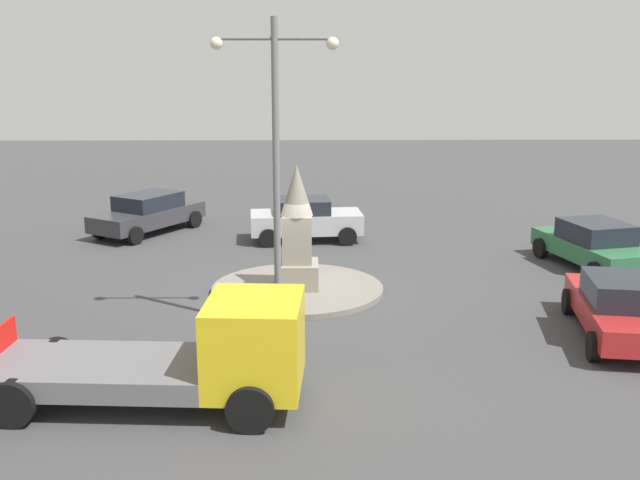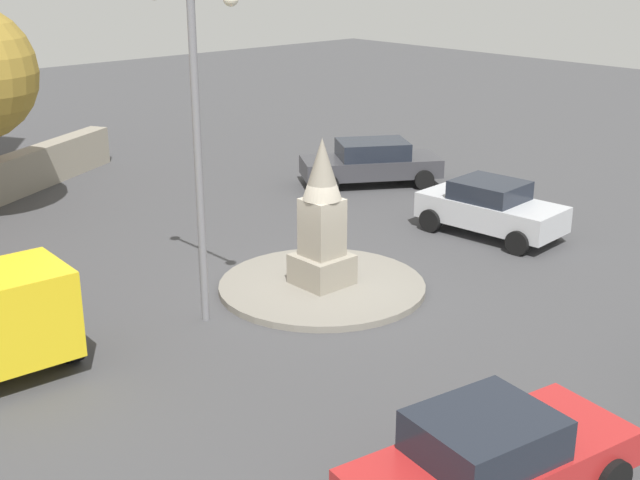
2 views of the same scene
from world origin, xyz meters
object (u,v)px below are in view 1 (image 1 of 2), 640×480
at_px(car_dark_grey_parked_right, 148,213).
at_px(car_red_near_island, 620,307).
at_px(car_silver_waiting, 306,219).
at_px(monument, 297,232).
at_px(streetlamp, 276,147).
at_px(truck_yellow_far_side, 191,356).
at_px(car_green_approaching, 594,244).

bearing_deg(car_dark_grey_parked_right, car_red_near_island, 140.12).
bearing_deg(car_silver_waiting, monument, 87.98).
distance_m(streetlamp, truck_yellow_far_side, 5.34).
relative_size(car_silver_waiting, truck_yellow_far_side, 0.68).
bearing_deg(streetlamp, car_red_near_island, 175.08).
bearing_deg(truck_yellow_far_side, car_dark_grey_parked_right, -75.14).
relative_size(car_dark_grey_parked_right, truck_yellow_far_side, 0.80).
xyz_separation_m(car_red_near_island, truck_yellow_far_side, (9.27, 3.22, 0.21)).
xyz_separation_m(car_dark_grey_parked_right, car_green_approaching, (-14.62, 5.01, -0.01)).
distance_m(car_silver_waiting, truck_yellow_far_side, 12.95).
bearing_deg(car_red_near_island, monument, -25.96).
distance_m(car_dark_grey_parked_right, car_green_approaching, 15.46).
bearing_deg(monument, streetlamp, 82.07).
xyz_separation_m(car_silver_waiting, car_red_near_island, (-7.21, 9.56, -0.03)).
bearing_deg(car_silver_waiting, car_green_approaching, 157.22).
height_order(car_silver_waiting, car_red_near_island, car_silver_waiting).
distance_m(monument, car_dark_grey_parked_right, 9.21).
bearing_deg(car_silver_waiting, streetlamp, 86.02).
distance_m(car_silver_waiting, car_green_approaching, 9.57).
bearing_deg(car_green_approaching, car_red_near_island, 74.63).
distance_m(monument, car_silver_waiting, 6.02).
xyz_separation_m(monument, streetlamp, (0.41, 2.94, 2.64)).
height_order(monument, car_dark_grey_parked_right, monument).
bearing_deg(truck_yellow_far_side, car_green_approaching, -140.17).
relative_size(car_red_near_island, car_green_approaching, 1.00).
distance_m(car_red_near_island, truck_yellow_far_side, 9.82).
height_order(streetlamp, car_green_approaching, streetlamp).
bearing_deg(streetlamp, car_green_approaching, -151.21).
xyz_separation_m(car_green_approaching, truck_yellow_far_side, (10.88, 9.08, 0.21)).
bearing_deg(car_dark_grey_parked_right, streetlamp, 116.95).
xyz_separation_m(streetlamp, car_red_near_island, (-7.83, 0.67, -3.57)).
xyz_separation_m(monument, truck_yellow_far_side, (1.85, 6.83, -0.72)).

